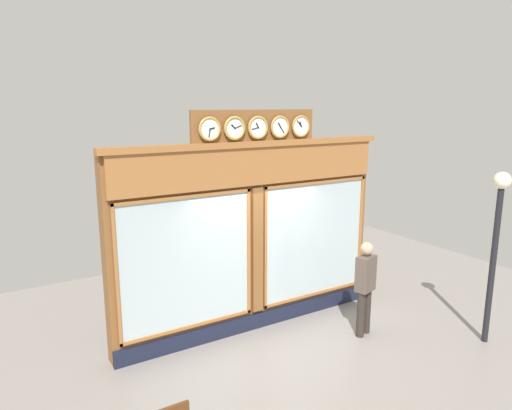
% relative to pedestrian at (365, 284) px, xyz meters
% --- Properties ---
extents(shop_facade, '(5.25, 0.42, 3.89)m').
position_rel_pedestrian_xyz_m(shop_facade, '(1.47, -1.33, 0.80)').
color(shop_facade, brown).
rests_on(shop_facade, ground_plane).
extents(pedestrian, '(0.41, 0.31, 1.69)m').
position_rel_pedestrian_xyz_m(pedestrian, '(0.00, 0.00, 0.00)').
color(pedestrian, '#312A24').
rests_on(pedestrian, ground_plane).
extents(street_lamp, '(0.28, 0.28, 2.93)m').
position_rel_pedestrian_xyz_m(street_lamp, '(-1.60, 1.28, 1.06)').
color(street_lamp, black).
rests_on(street_lamp, ground_plane).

